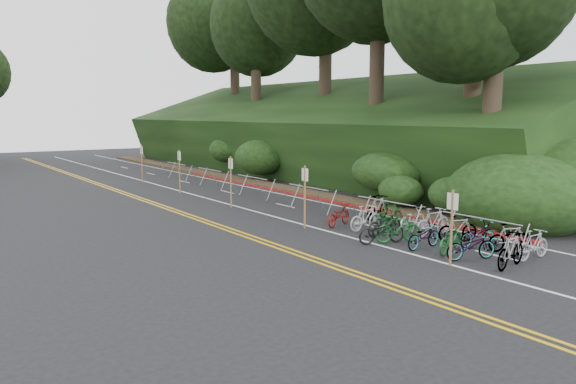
# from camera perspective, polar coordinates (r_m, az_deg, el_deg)

# --- Properties ---
(ground) EXTENTS (120.00, 120.00, 0.00)m
(ground) POSITION_cam_1_polar(r_m,az_deg,el_deg) (18.27, 9.58, -6.49)
(ground) COLOR black
(ground) RESTS_ON ground
(road_markings) EXTENTS (7.47, 80.00, 0.01)m
(road_markings) POSITION_cam_1_polar(r_m,az_deg,el_deg) (26.58, -4.78, -1.85)
(road_markings) COLOR gold
(road_markings) RESTS_ON ground
(red_curb) EXTENTS (0.25, 28.00, 0.10)m
(red_curb) POSITION_cam_1_polar(r_m,az_deg,el_deg) (30.89, 1.60, -0.36)
(red_curb) COLOR maroon
(red_curb) RESTS_ON ground
(embankment) EXTENTS (14.30, 48.14, 9.11)m
(embankment) POSITION_cam_1_polar(r_m,az_deg,el_deg) (40.62, 3.99, 5.19)
(embankment) COLOR black
(embankment) RESTS_ON ground
(bike_rack_front) EXTENTS (1.09, 3.13, 1.07)m
(bike_rack_front) POSITION_cam_1_polar(r_m,az_deg,el_deg) (19.95, 18.92, -3.24)
(bike_rack_front) COLOR gray
(bike_rack_front) RESTS_ON ground
(bike_racks_rest) EXTENTS (1.14, 23.00, 1.17)m
(bike_racks_rest) POSITION_cam_1_polar(r_m,az_deg,el_deg) (30.12, -3.66, 0.95)
(bike_racks_rest) COLOR gray
(bike_racks_rest) RESTS_ON ground
(signpost_near) EXTENTS (0.08, 0.40, 2.30)m
(signpost_near) POSITION_cam_1_polar(r_m,az_deg,el_deg) (17.42, 16.30, -2.97)
(signpost_near) COLOR brown
(signpost_near) RESTS_ON ground
(signposts_rest) EXTENTS (0.08, 18.40, 2.50)m
(signposts_rest) POSITION_cam_1_polar(r_m,az_deg,el_deg) (29.79, -8.63, 1.92)
(signposts_rest) COLOR brown
(signposts_rest) RESTS_ON ground
(bike_front) EXTENTS (1.06, 1.89, 0.94)m
(bike_front) POSITION_cam_1_polar(r_m,az_deg,el_deg) (19.94, 9.50, -3.88)
(bike_front) COLOR black
(bike_front) RESTS_ON ground
(bike_valet) EXTENTS (3.41, 9.62, 1.08)m
(bike_valet) POSITION_cam_1_polar(r_m,az_deg,el_deg) (20.75, 13.84, -3.50)
(bike_valet) COLOR slate
(bike_valet) RESTS_ON ground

